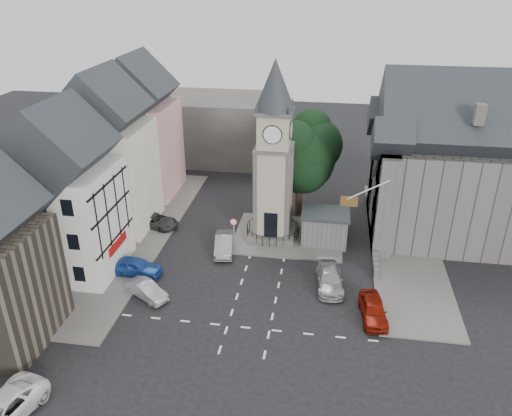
% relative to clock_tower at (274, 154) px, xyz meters
% --- Properties ---
extents(ground, '(120.00, 120.00, 0.00)m').
position_rel_clock_tower_xyz_m(ground, '(0.00, -7.99, -8.12)').
color(ground, black).
rests_on(ground, ground).
extents(pavement_west, '(6.00, 30.00, 0.14)m').
position_rel_clock_tower_xyz_m(pavement_west, '(-12.50, -1.99, -8.05)').
color(pavement_west, '#595651').
rests_on(pavement_west, ground).
extents(pavement_east, '(6.00, 26.00, 0.14)m').
position_rel_clock_tower_xyz_m(pavement_east, '(12.00, 0.01, -8.05)').
color(pavement_east, '#595651').
rests_on(pavement_east, ground).
extents(central_island, '(10.00, 8.00, 0.16)m').
position_rel_clock_tower_xyz_m(central_island, '(1.50, 0.01, -8.04)').
color(central_island, '#595651').
rests_on(central_island, ground).
extents(road_markings, '(20.00, 8.00, 0.01)m').
position_rel_clock_tower_xyz_m(road_markings, '(0.00, -13.49, -8.12)').
color(road_markings, silver).
rests_on(road_markings, ground).
extents(clock_tower, '(4.86, 4.86, 16.25)m').
position_rel_clock_tower_xyz_m(clock_tower, '(0.00, 0.00, 0.00)').
color(clock_tower, '#4C4944').
rests_on(clock_tower, ground).
extents(stone_shelter, '(4.30, 3.30, 3.08)m').
position_rel_clock_tower_xyz_m(stone_shelter, '(4.80, -0.49, -6.57)').
color(stone_shelter, '#5B5854').
rests_on(stone_shelter, ground).
extents(town_tree, '(7.20, 7.20, 10.80)m').
position_rel_clock_tower_xyz_m(town_tree, '(2.00, 5.01, -1.15)').
color(town_tree, black).
rests_on(town_tree, ground).
extents(warning_sign_post, '(0.70, 0.19, 2.85)m').
position_rel_clock_tower_xyz_m(warning_sign_post, '(-3.20, -2.56, -6.09)').
color(warning_sign_post, black).
rests_on(warning_sign_post, ground).
extents(terrace_pink, '(8.10, 7.60, 12.80)m').
position_rel_clock_tower_xyz_m(terrace_pink, '(-15.50, 8.01, -1.54)').
color(terrace_pink, '#CF958E').
rests_on(terrace_pink, ground).
extents(terrace_cream, '(8.10, 7.60, 12.80)m').
position_rel_clock_tower_xyz_m(terrace_cream, '(-15.50, 0.01, -1.54)').
color(terrace_cream, beige).
rests_on(terrace_cream, ground).
extents(terrace_tudor, '(8.10, 7.60, 12.00)m').
position_rel_clock_tower_xyz_m(terrace_tudor, '(-15.50, -7.99, -1.93)').
color(terrace_tudor, silver).
rests_on(terrace_tudor, ground).
extents(backdrop_west, '(20.00, 10.00, 8.00)m').
position_rel_clock_tower_xyz_m(backdrop_west, '(-12.00, 20.01, -4.12)').
color(backdrop_west, '#4C4944').
rests_on(backdrop_west, ground).
extents(east_building, '(14.40, 11.40, 12.60)m').
position_rel_clock_tower_xyz_m(east_building, '(15.59, 3.01, -1.86)').
color(east_building, '#5B5854').
rests_on(east_building, ground).
extents(east_boundary_wall, '(0.40, 16.00, 0.90)m').
position_rel_clock_tower_xyz_m(east_boundary_wall, '(9.20, 2.01, -7.67)').
color(east_boundary_wall, '#5B5854').
rests_on(east_boundary_wall, ground).
extents(flagpole, '(3.68, 0.10, 2.74)m').
position_rel_clock_tower_xyz_m(flagpole, '(8.00, -3.99, -1.12)').
color(flagpole, white).
rests_on(flagpole, ground).
extents(car_west_blue, '(4.51, 2.02, 1.51)m').
position_rel_clock_tower_xyz_m(car_west_blue, '(-10.28, -8.27, -7.37)').
color(car_west_blue, '#1B4196').
rests_on(car_west_blue, ground).
extents(car_west_silver, '(3.90, 3.06, 1.24)m').
position_rel_clock_tower_xyz_m(car_west_silver, '(-8.29, -11.11, -7.50)').
color(car_west_silver, '#AAABB2').
rests_on(car_west_silver, ground).
extents(car_west_grey, '(5.03, 3.36, 1.28)m').
position_rel_clock_tower_xyz_m(car_west_grey, '(-11.46, 0.01, -7.48)').
color(car_west_grey, '#313234').
rests_on(car_west_grey, ground).
extents(car_island_silver, '(2.24, 4.59, 1.45)m').
position_rel_clock_tower_xyz_m(car_island_silver, '(-3.92, -3.49, -7.40)').
color(car_island_silver, gray).
rests_on(car_island_silver, ground).
extents(car_island_east, '(2.45, 5.00, 1.40)m').
position_rel_clock_tower_xyz_m(car_island_east, '(5.46, -7.49, -7.42)').
color(car_island_east, '#9EA0A6').
rests_on(car_island_east, ground).
extents(car_east_red, '(2.20, 4.47, 1.47)m').
position_rel_clock_tower_xyz_m(car_east_red, '(8.65, -10.99, -7.39)').
color(car_east_red, maroon).
rests_on(car_east_red, ground).
extents(van_sw_white, '(3.70, 5.89, 1.52)m').
position_rel_clock_tower_xyz_m(van_sw_white, '(-12.16, -23.48, -7.36)').
color(van_sw_white, white).
rests_on(van_sw_white, ground).
extents(pedestrian, '(0.71, 0.48, 1.89)m').
position_rel_clock_tower_xyz_m(pedestrian, '(9.86, -0.61, -7.18)').
color(pedestrian, '#B8B298').
rests_on(pedestrian, ground).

